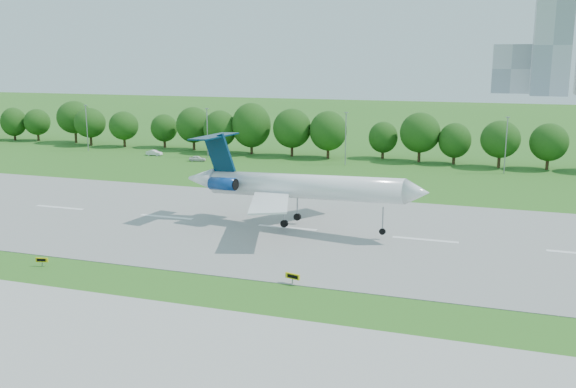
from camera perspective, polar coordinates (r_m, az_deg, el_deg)
The scene contains 9 objects.
ground at distance 82.33m, azimuth -19.27°, elevation -6.07°, with size 600.00×600.00×0.00m, color #2A681B.
runway at distance 102.30m, azimuth -10.75°, elevation -2.04°, with size 400.00×45.00×0.08m, color gray.
tree_line at distance 162.01m, azimuth 0.79°, elevation 5.60°, with size 288.40×8.40×10.40m.
light_poles at distance 153.39m, azimuth -1.25°, elevation 5.29°, with size 175.90×0.25×12.19m.
airliner at distance 92.93m, azimuth 0.32°, elevation 0.82°, with size 38.25×27.63×12.75m.
taxi_sign_centre at distance 82.90m, azimuth -21.04°, elevation -5.50°, with size 1.53×0.47×1.08m.
taxi_sign_right at distance 71.50m, azimuth 0.40°, elevation -7.33°, with size 1.80×0.66×1.27m.
service_vehicle_a at distance 166.30m, azimuth -11.81°, elevation 3.61°, with size 1.45×4.16×1.37m, color silver.
service_vehicle_b at distance 155.33m, azimuth -8.06°, elevation 3.14°, with size 1.59×3.94×1.34m, color silver.
Camera 1 is at (49.02, -61.28, 24.88)m, focal length 40.00 mm.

